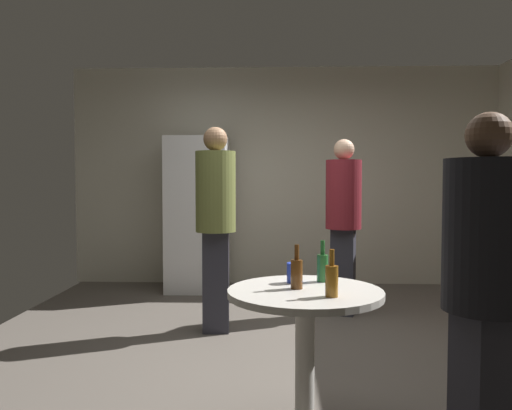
{
  "coord_description": "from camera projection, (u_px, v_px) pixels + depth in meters",
  "views": [
    {
      "loc": [
        -0.14,
        -3.73,
        1.29
      ],
      "look_at": [
        -0.29,
        0.36,
        1.1
      ],
      "focal_mm": 35.51,
      "sensor_mm": 36.0,
      "label": 1
    }
  ],
  "objects": [
    {
      "name": "ground_plane",
      "position": [
        293.0,
        360.0,
        3.79
      ],
      "size": [
        5.2,
        5.2,
        0.1
      ],
      "primitive_type": "cube",
      "color": "#5B544C"
    },
    {
      "name": "wall_back",
      "position": [
        285.0,
        176.0,
        6.34
      ],
      "size": [
        5.32,
        0.06,
        2.7
      ],
      "primitive_type": "cube",
      "color": "beige",
      "rests_on": "ground_plane"
    },
    {
      "name": "refrigerator",
      "position": [
        198.0,
        214.0,
        5.97
      ],
      "size": [
        0.7,
        0.68,
        1.8
      ],
      "color": "white",
      "rests_on": "ground_plane"
    },
    {
      "name": "foreground_table",
      "position": [
        305.0,
        310.0,
        2.6
      ],
      "size": [
        0.8,
        0.8,
        0.73
      ],
      "color": "beige",
      "rests_on": "ground_plane"
    },
    {
      "name": "beer_bottle_amber",
      "position": [
        332.0,
        280.0,
        2.43
      ],
      "size": [
        0.06,
        0.06,
        0.23
      ],
      "color": "#8C5919",
      "rests_on": "foreground_table"
    },
    {
      "name": "beer_bottle_brown",
      "position": [
        297.0,
        273.0,
        2.61
      ],
      "size": [
        0.06,
        0.06,
        0.23
      ],
      "color": "#593314",
      "rests_on": "foreground_table"
    },
    {
      "name": "beer_bottle_green",
      "position": [
        323.0,
        267.0,
        2.79
      ],
      "size": [
        0.06,
        0.06,
        0.23
      ],
      "color": "#26662D",
      "rests_on": "foreground_table"
    },
    {
      "name": "plastic_cup_blue",
      "position": [
        294.0,
        273.0,
        2.76
      ],
      "size": [
        0.08,
        0.08,
        0.11
      ],
      "primitive_type": "cylinder",
      "color": "blue",
      "rests_on": "foreground_table"
    },
    {
      "name": "person_in_maroon_shirt",
      "position": [
        343.0,
        212.0,
        4.85
      ],
      "size": [
        0.43,
        0.43,
        1.69
      ],
      "rotation": [
        0.0,
        0.0,
        -1.88
      ],
      "color": "#2D2D38",
      "rests_on": "ground_plane"
    },
    {
      "name": "person_in_black_shirt",
      "position": [
        486.0,
        276.0,
        2.03
      ],
      "size": [
        0.45,
        0.45,
        1.57
      ],
      "rotation": [
        0.0,
        0.0,
        2.0
      ],
      "color": "#2D2D38",
      "rests_on": "ground_plane"
    },
    {
      "name": "person_in_olive_shirt",
      "position": [
        216.0,
        212.0,
        4.29
      ],
      "size": [
        0.36,
        0.36,
        1.75
      ],
      "rotation": [
        0.0,
        0.0,
        -1.51
      ],
      "color": "#2D2D38",
      "rests_on": "ground_plane"
    }
  ]
}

